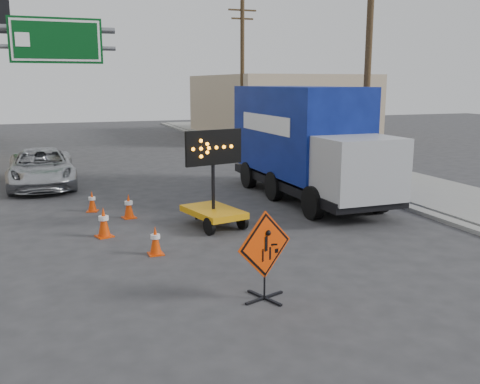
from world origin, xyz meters
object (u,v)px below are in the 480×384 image
construction_sign (265,253)px  arrow_board (213,205)px  box_truck (305,149)px  pickup_truck (41,168)px

construction_sign → arrow_board: 5.38m
construction_sign → box_truck: box_truck is taller
construction_sign → pickup_truck: construction_sign is taller
box_truck → arrow_board: bearing=-148.7°
box_truck → construction_sign: bearing=-121.9°
construction_sign → arrow_board: arrow_board is taller
arrow_board → box_truck: box_truck is taller
construction_sign → pickup_truck: bearing=86.6°
arrow_board → box_truck: 5.09m
arrow_board → pickup_truck: (-4.62, 8.12, 0.12)m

